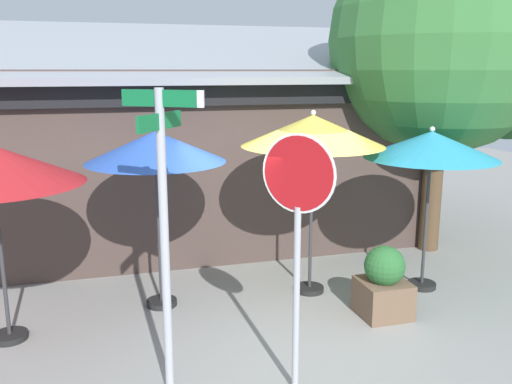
{
  "coord_description": "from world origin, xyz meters",
  "views": [
    {
      "loc": [
        -2.29,
        -6.38,
        3.36
      ],
      "look_at": [
        -0.15,
        1.2,
        1.6
      ],
      "focal_mm": 38.6,
      "sensor_mm": 36.0,
      "label": 1
    }
  ],
  "objects_px": {
    "street_sign_post": "(164,216)",
    "patio_umbrella_mustard_right": "(313,132)",
    "shade_tree": "(458,46)",
    "sidewalk_planter": "(384,284)",
    "patio_umbrella_royal_blue_center": "(156,149)",
    "patio_umbrella_teal_far_right": "(431,147)",
    "stop_sign": "(298,215)"
  },
  "relations": [
    {
      "from": "street_sign_post",
      "to": "patio_umbrella_mustard_right",
      "type": "relative_size",
      "value": 1.14
    },
    {
      "from": "shade_tree",
      "to": "sidewalk_planter",
      "type": "height_order",
      "value": "shade_tree"
    },
    {
      "from": "shade_tree",
      "to": "patio_umbrella_royal_blue_center",
      "type": "bearing_deg",
      "value": -168.52
    },
    {
      "from": "patio_umbrella_teal_far_right",
      "to": "sidewalk_planter",
      "type": "distance_m",
      "value": 2.2
    },
    {
      "from": "street_sign_post",
      "to": "stop_sign",
      "type": "distance_m",
      "value": 1.34
    },
    {
      "from": "stop_sign",
      "to": "patio_umbrella_royal_blue_center",
      "type": "relative_size",
      "value": 1.06
    },
    {
      "from": "stop_sign",
      "to": "sidewalk_planter",
      "type": "relative_size",
      "value": 2.74
    },
    {
      "from": "stop_sign",
      "to": "patio_umbrella_royal_blue_center",
      "type": "distance_m",
      "value": 2.82
    },
    {
      "from": "stop_sign",
      "to": "patio_umbrella_mustard_right",
      "type": "height_order",
      "value": "patio_umbrella_mustard_right"
    },
    {
      "from": "stop_sign",
      "to": "patio_umbrella_mustard_right",
      "type": "distance_m",
      "value": 2.74
    },
    {
      "from": "street_sign_post",
      "to": "patio_umbrella_mustard_right",
      "type": "height_order",
      "value": "street_sign_post"
    },
    {
      "from": "patio_umbrella_royal_blue_center",
      "to": "sidewalk_planter",
      "type": "distance_m",
      "value": 3.65
    },
    {
      "from": "stop_sign",
      "to": "patio_umbrella_mustard_right",
      "type": "xyz_separation_m",
      "value": [
        1.11,
        2.45,
        0.53
      ]
    },
    {
      "from": "patio_umbrella_mustard_right",
      "to": "patio_umbrella_teal_far_right",
      "type": "xyz_separation_m",
      "value": [
        1.76,
        -0.33,
        -0.23
      ]
    },
    {
      "from": "patio_umbrella_royal_blue_center",
      "to": "patio_umbrella_mustard_right",
      "type": "distance_m",
      "value": 2.27
    },
    {
      "from": "shade_tree",
      "to": "patio_umbrella_teal_far_right",
      "type": "bearing_deg",
      "value": -132.76
    },
    {
      "from": "patio_umbrella_teal_far_right",
      "to": "street_sign_post",
      "type": "bearing_deg",
      "value": -156.89
    },
    {
      "from": "street_sign_post",
      "to": "patio_umbrella_mustard_right",
      "type": "xyz_separation_m",
      "value": [
        2.41,
        2.11,
        0.54
      ]
    },
    {
      "from": "street_sign_post",
      "to": "patio_umbrella_royal_blue_center",
      "type": "bearing_deg",
      "value": 86.1
    },
    {
      "from": "patio_umbrella_mustard_right",
      "to": "shade_tree",
      "type": "bearing_deg",
      "value": 20.78
    },
    {
      "from": "stop_sign",
      "to": "patio_umbrella_teal_far_right",
      "type": "distance_m",
      "value": 3.58
    },
    {
      "from": "patio_umbrella_mustard_right",
      "to": "patio_umbrella_teal_far_right",
      "type": "bearing_deg",
      "value": -10.71
    },
    {
      "from": "patio_umbrella_royal_blue_center",
      "to": "stop_sign",
      "type": "bearing_deg",
      "value": -65.86
    },
    {
      "from": "street_sign_post",
      "to": "patio_umbrella_royal_blue_center",
      "type": "xyz_separation_m",
      "value": [
        0.15,
        2.22,
        0.37
      ]
    },
    {
      "from": "patio_umbrella_royal_blue_center",
      "to": "patio_umbrella_teal_far_right",
      "type": "distance_m",
      "value": 4.04
    },
    {
      "from": "patio_umbrella_mustard_right",
      "to": "patio_umbrella_teal_far_right",
      "type": "relative_size",
      "value": 1.1
    },
    {
      "from": "patio_umbrella_royal_blue_center",
      "to": "patio_umbrella_teal_far_right",
      "type": "bearing_deg",
      "value": -6.2
    },
    {
      "from": "street_sign_post",
      "to": "patio_umbrella_teal_far_right",
      "type": "xyz_separation_m",
      "value": [
        4.17,
        1.78,
        0.31
      ]
    },
    {
      "from": "patio_umbrella_royal_blue_center",
      "to": "patio_umbrella_mustard_right",
      "type": "xyz_separation_m",
      "value": [
        2.26,
        -0.1,
        0.17
      ]
    },
    {
      "from": "patio_umbrella_royal_blue_center",
      "to": "patio_umbrella_mustard_right",
      "type": "relative_size",
      "value": 0.94
    },
    {
      "from": "patio_umbrella_royal_blue_center",
      "to": "shade_tree",
      "type": "distance_m",
      "value": 5.75
    },
    {
      "from": "patio_umbrella_mustard_right",
      "to": "sidewalk_planter",
      "type": "relative_size",
      "value": 2.77
    }
  ]
}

